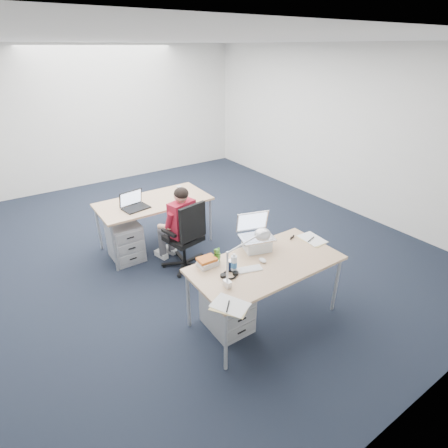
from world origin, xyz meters
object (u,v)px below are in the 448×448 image
object	(u,v)px
headphones	(229,274)
desk_near	(266,266)
dark_laptop	(135,200)
far_cup	(179,189)
seated_person	(177,225)
office_chair	(186,249)
bear_figurine	(217,255)
sunglasses	(292,238)
computer_mouse	(263,260)
cordless_phone	(216,256)
water_bottle	(234,263)
desk_far	(154,204)
can_koozie	(231,265)
book_stack	(207,262)
drawer_pedestal_far	(125,241)
drawer_pedestal_near	(227,306)
desk_lamp	(241,258)
silver_laptop	(257,234)
wireless_keyboard	(250,269)

from	to	relation	value
headphones	desk_near	bearing A→B (deg)	13.39
headphones	dark_laptop	bearing A→B (deg)	111.40
far_cup	seated_person	bearing A→B (deg)	-120.84
office_chair	desk_near	bearing A→B (deg)	-91.80
bear_figurine	sunglasses	bearing A→B (deg)	0.70
seated_person	computer_mouse	distance (m)	1.54
cordless_phone	water_bottle	bearing A→B (deg)	-62.16
office_chair	sunglasses	size ratio (longest dim) A/B	9.85
far_cup	desk_far	bearing A→B (deg)	-171.50
office_chair	can_koozie	distance (m)	1.38
book_stack	sunglasses	distance (m)	1.12
office_chair	can_koozie	xyz separation A→B (m)	(-0.15, -1.28, 0.51)
drawer_pedestal_far	can_koozie	distance (m)	2.07
drawer_pedestal_near	cordless_phone	distance (m)	0.56
computer_mouse	book_stack	size ratio (longest dim) A/B	0.50
bear_figurine	desk_lamp	world-z (taller)	desk_lamp
silver_laptop	bear_figurine	world-z (taller)	silver_laptop
seated_person	wireless_keyboard	xyz separation A→B (m)	(0.04, -1.55, 0.16)
drawer_pedestal_far	water_bottle	world-z (taller)	water_bottle
cordless_phone	far_cup	size ratio (longest dim) A/B	1.45
book_stack	drawer_pedestal_near	bearing A→B (deg)	-57.32
office_chair	sunglasses	distance (m)	1.49
desk_near	cordless_phone	distance (m)	0.53
office_chair	headphones	size ratio (longest dim) A/B	5.22
desk_far	bear_figurine	bearing A→B (deg)	-93.55
book_stack	dark_laptop	bearing A→B (deg)	92.57
drawer_pedestal_far	silver_laptop	size ratio (longest dim) A/B	1.43
bear_figurine	far_cup	size ratio (longest dim) A/B	1.58
desk_far	computer_mouse	bearing A→B (deg)	-82.53
wireless_keyboard	desk_near	bearing A→B (deg)	17.50
cordless_phone	desk_lamp	xyz separation A→B (m)	(0.02, -0.40, 0.18)
office_chair	drawer_pedestal_far	size ratio (longest dim) A/B	1.79
drawer_pedestal_far	office_chair	bearing A→B (deg)	-48.39
book_stack	cordless_phone	size ratio (longest dim) A/B	1.29
book_stack	wireless_keyboard	bearing A→B (deg)	-43.71
desk_far	office_chair	distance (m)	0.88
wireless_keyboard	drawer_pedestal_near	bearing A→B (deg)	167.18
silver_laptop	water_bottle	size ratio (longest dim) A/B	1.90
wireless_keyboard	can_koozie	size ratio (longest dim) A/B	2.29
desk_near	computer_mouse	size ratio (longest dim) A/B	16.22
desk_far	dark_laptop	xyz separation A→B (m)	(-0.31, -0.12, 0.17)
water_bottle	cordless_phone	distance (m)	0.24
drawer_pedestal_far	bear_figurine	world-z (taller)	bear_figurine
seated_person	headphones	bearing A→B (deg)	-112.51
computer_mouse	far_cup	bearing A→B (deg)	88.63
desk_far	silver_laptop	distance (m)	1.95
book_stack	sunglasses	world-z (taller)	book_stack
wireless_keyboard	cordless_phone	xyz separation A→B (m)	(-0.21, 0.30, 0.07)
cordless_phone	computer_mouse	bearing A→B (deg)	-18.91
drawer_pedestal_near	silver_laptop	xyz separation A→B (m)	(0.50, 0.16, 0.65)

